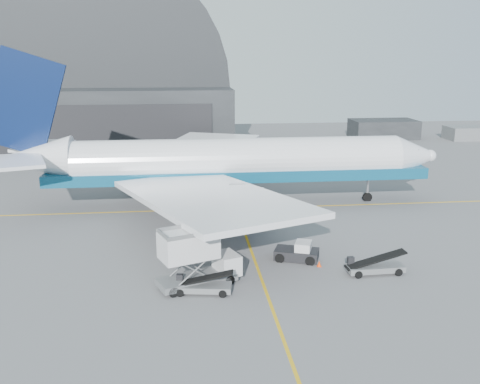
{
  "coord_description": "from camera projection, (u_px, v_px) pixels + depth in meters",
  "views": [
    {
      "loc": [
        -6.2,
        -41.35,
        18.01
      ],
      "look_at": [
        -0.53,
        10.56,
        4.5
      ],
      "focal_mm": 40.0,
      "sensor_mm": 36.0,
      "label": 1
    }
  ],
  "objects": [
    {
      "name": "ground",
      "position": [
        260.0,
        275.0,
        44.95
      ],
      "size": [
        200.0,
        200.0,
        0.0
      ],
      "primitive_type": "plane",
      "color": "#565659",
      "rests_on": "ground"
    },
    {
      "name": "distant_bldg_b",
      "position": [
        465.0,
        139.0,
        116.18
      ],
      "size": [
        8.0,
        6.0,
        2.8
      ],
      "primitive_type": "cube",
      "color": "slate",
      "rests_on": "ground"
    },
    {
      "name": "traffic_cone",
      "position": [
        319.0,
        264.0,
        46.65
      ],
      "size": [
        0.36,
        0.36,
        0.52
      ],
      "color": "#EF3C07",
      "rests_on": "ground"
    },
    {
      "name": "taxi_lines",
      "position": [
        243.0,
        228.0,
        57.14
      ],
      "size": [
        80.0,
        42.12,
        0.02
      ],
      "color": "gold",
      "rests_on": "ground"
    },
    {
      "name": "belt_loader_b",
      "position": [
        374.0,
        267.0,
        45.08
      ],
      "size": [
        5.16,
        1.96,
        1.96
      ],
      "rotation": [
        0.0,
        0.0,
        0.04
      ],
      "color": "slate",
      "rests_on": "ground"
    },
    {
      "name": "belt_loader_a",
      "position": [
        202.0,
        286.0,
        41.41
      ],
      "size": [
        4.9,
        2.27,
        1.83
      ],
      "rotation": [
        0.0,
        0.0,
        -0.16
      ],
      "color": "slate",
      "rests_on": "ground"
    },
    {
      "name": "airliner",
      "position": [
        221.0,
        163.0,
        64.25
      ],
      "size": [
        54.35,
        52.7,
        19.07
      ],
      "color": "white",
      "rests_on": "ground"
    },
    {
      "name": "catering_truck",
      "position": [
        196.0,
        259.0,
        42.25
      ],
      "size": [
        7.08,
        4.71,
        4.57
      ],
      "rotation": [
        0.0,
        0.0,
        0.38
      ],
      "color": "slate",
      "rests_on": "ground"
    },
    {
      "name": "distant_bldg_a",
      "position": [
        383.0,
        138.0,
        118.24
      ],
      "size": [
        14.0,
        8.0,
        4.0
      ],
      "primitive_type": "cube",
      "color": "black",
      "rests_on": "ground"
    },
    {
      "name": "hangar",
      "position": [
        99.0,
        99.0,
        102.76
      ],
      "size": [
        50.0,
        28.3,
        28.0
      ],
      "color": "black",
      "rests_on": "ground"
    },
    {
      "name": "pushback_tug",
      "position": [
        298.0,
        253.0,
        48.07
      ],
      "size": [
        4.37,
        3.38,
        1.79
      ],
      "rotation": [
        0.0,
        0.0,
        -0.36
      ],
      "color": "black",
      "rests_on": "ground"
    }
  ]
}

